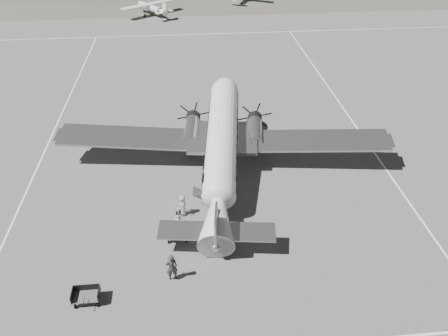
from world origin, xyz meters
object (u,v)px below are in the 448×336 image
(dc3_airliner, at_px, (222,149))
(baggage_cart_near, at_px, (177,234))
(passenger, at_px, (182,205))
(light_plane_left, at_px, (151,9))
(baggage_cart_far, at_px, (86,296))
(ramp_agent, at_px, (180,218))
(ground_crew, at_px, (172,267))

(dc3_airliner, relative_size, baggage_cart_near, 17.58)
(passenger, bearing_deg, baggage_cart_near, 160.29)
(light_plane_left, bearing_deg, baggage_cart_far, -127.17)
(baggage_cart_near, xyz_separation_m, baggage_cart_far, (-5.43, -4.86, 0.02))
(baggage_cart_far, relative_size, passenger, 0.99)
(dc3_airliner, height_order, light_plane_left, dc3_airliner)
(dc3_airliner, height_order, ramp_agent, dc3_airliner)
(baggage_cart_near, bearing_deg, passenger, 83.83)
(ground_crew, bearing_deg, baggage_cart_far, 1.73)
(dc3_airliner, distance_m, light_plane_left, 49.63)
(dc3_airliner, bearing_deg, baggage_cart_near, -110.11)
(light_plane_left, relative_size, ground_crew, 5.26)
(baggage_cart_far, distance_m, ground_crew, 5.29)
(ground_crew, distance_m, passenger, 6.21)
(baggage_cart_near, xyz_separation_m, ramp_agent, (0.23, 1.13, 0.48))
(ground_crew, relative_size, passenger, 1.20)
(light_plane_left, distance_m, passenger, 53.77)
(baggage_cart_near, xyz_separation_m, passenger, (0.42, 2.61, 0.39))
(baggage_cart_far, height_order, passenger, passenger)
(baggage_cart_near, height_order, ramp_agent, ramp_agent)
(dc3_airliner, xyz_separation_m, baggage_cart_near, (-3.76, -7.21, -2.27))
(dc3_airliner, bearing_deg, ground_crew, -103.42)
(baggage_cart_far, distance_m, passenger, 9.50)
(light_plane_left, xyz_separation_m, ramp_agent, (4.33, -55.06, -0.18))
(ramp_agent, distance_m, passenger, 1.50)
(dc3_airliner, bearing_deg, baggage_cart_far, -119.86)
(light_plane_left, relative_size, passenger, 6.30)
(light_plane_left, height_order, baggage_cart_far, light_plane_left)
(baggage_cart_near, height_order, ground_crew, ground_crew)
(ground_crew, relative_size, ramp_agent, 1.09)
(passenger, bearing_deg, ground_crew, 162.43)
(light_plane_left, bearing_deg, ramp_agent, -121.43)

